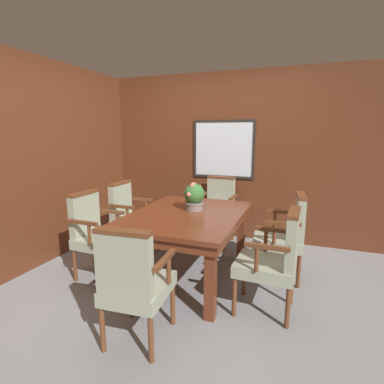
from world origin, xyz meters
name	(u,v)px	position (x,y,z in m)	size (l,w,h in m)	color
ground_plane	(186,283)	(0.00, 0.00, 0.00)	(14.00, 14.00, 0.00)	gray
wall_back	(226,157)	(0.00, 1.67, 1.23)	(7.20, 0.08, 2.45)	#5B2D19
wall_left	(43,163)	(-1.84, 0.00, 1.23)	(0.06, 7.20, 2.45)	#5B2D19
dining_table	(187,221)	(-0.04, 0.15, 0.64)	(1.15, 1.53, 0.74)	maroon
chair_head_near	(134,280)	(-0.01, -1.00, 0.52)	(0.52, 0.54, 0.95)	brown
chair_right_far	(285,233)	(0.96, 0.49, 0.52)	(0.54, 0.52, 0.95)	brown
chair_left_near	(96,232)	(-0.99, -0.18, 0.52)	(0.52, 0.50, 0.95)	brown
chair_left_far	(130,215)	(-0.99, 0.52, 0.52)	(0.52, 0.50, 0.95)	brown
chair_head_far	(218,207)	(-0.03, 1.34, 0.52)	(0.51, 0.53, 0.95)	brown
chair_right_near	(274,257)	(0.91, -0.21, 0.52)	(0.52, 0.51, 0.95)	brown
potted_plant	(194,196)	(-0.01, 0.30, 0.89)	(0.25, 0.25, 0.31)	gray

